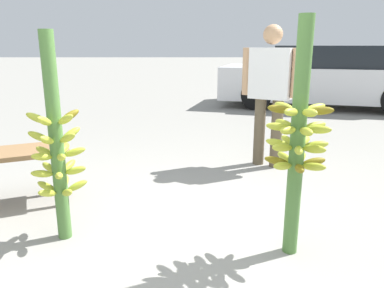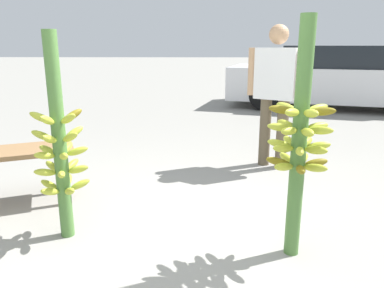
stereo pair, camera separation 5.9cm
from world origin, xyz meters
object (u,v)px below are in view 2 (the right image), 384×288
(vendor_person, at_px, (276,86))
(parked_car, at_px, (334,78))
(banana_stalk_left, at_px, (60,145))
(banana_stalk_center, at_px, (299,140))

(vendor_person, distance_m, parked_car, 4.76)
(banana_stalk_left, relative_size, banana_stalk_center, 0.95)
(banana_stalk_center, relative_size, vendor_person, 0.98)
(banana_stalk_left, height_order, parked_car, banana_stalk_left)
(banana_stalk_left, height_order, banana_stalk_center, banana_stalk_center)
(vendor_person, xyz_separation_m, parked_car, (2.10, 4.27, -0.27))
(banana_stalk_left, bearing_deg, banana_stalk_center, -7.01)
(banana_stalk_center, distance_m, vendor_person, 1.92)
(banana_stalk_left, distance_m, parked_car, 7.14)
(banana_stalk_center, bearing_deg, vendor_person, 83.87)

